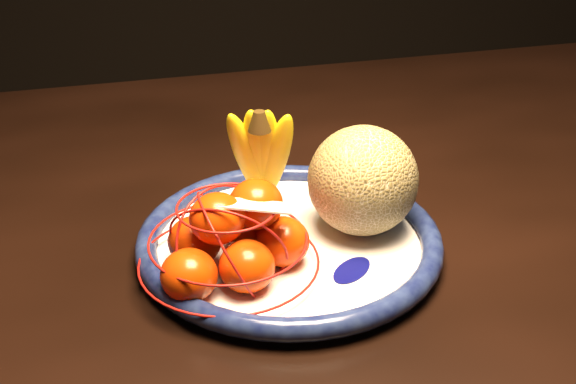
{
  "coord_description": "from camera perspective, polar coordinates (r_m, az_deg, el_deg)",
  "views": [
    {
      "loc": [
        -0.2,
        -0.8,
        1.21
      ],
      "look_at": [
        -0.1,
        -0.13,
        0.84
      ],
      "focal_mm": 45.0,
      "sensor_mm": 36.0,
      "label": 1
    }
  ],
  "objects": [
    {
      "name": "banana_bunch",
      "position": [
        0.82,
        -2.09,
        3.2
      ],
      "size": [
        0.1,
        0.1,
        0.15
      ],
      "rotation": [
        0.0,
        0.0,
        -0.17
      ],
      "color": "yellow",
      "rests_on": "fruit_bowl"
    },
    {
      "name": "cantaloupe",
      "position": [
        0.8,
        5.93,
        0.91
      ],
      "size": [
        0.12,
        0.12,
        0.12
      ],
      "primitive_type": "sphere",
      "color": "olive",
      "rests_on": "fruit_bowl"
    },
    {
      "name": "price_tag",
      "position": [
        0.7,
        -2.64,
        -1.07
      ],
      "size": [
        0.07,
        0.04,
        0.01
      ],
      "primitive_type": "cube",
      "rotation": [
        -0.14,
        0.1,
        -0.15
      ],
      "color": "white",
      "rests_on": "mandarin_bag"
    },
    {
      "name": "fruit_bowl",
      "position": [
        0.8,
        0.1,
        -3.92
      ],
      "size": [
        0.34,
        0.34,
        0.03
      ],
      "rotation": [
        0.0,
        0.0,
        0.21
      ],
      "color": "white",
      "rests_on": "dining_table"
    },
    {
      "name": "mandarin_bag",
      "position": [
        0.73,
        -4.39,
        -3.79
      ],
      "size": [
        0.23,
        0.23,
        0.12
      ],
      "rotation": [
        0.0,
        0.0,
        0.31
      ],
      "color": "red",
      "rests_on": "fruit_bowl"
    },
    {
      "name": "dining_table",
      "position": [
        0.99,
        4.14,
        -3.26
      ],
      "size": [
        1.64,
        1.09,
        0.77
      ],
      "rotation": [
        0.0,
        0.0,
        0.11
      ],
      "color": "black",
      "rests_on": "ground"
    }
  ]
}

